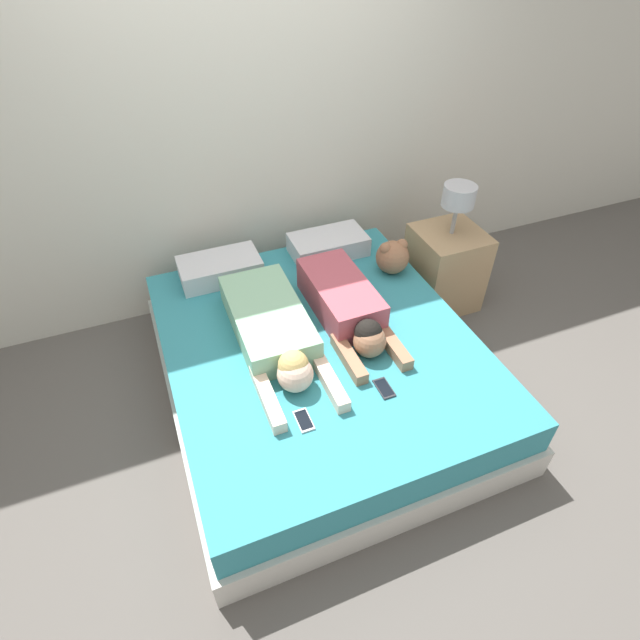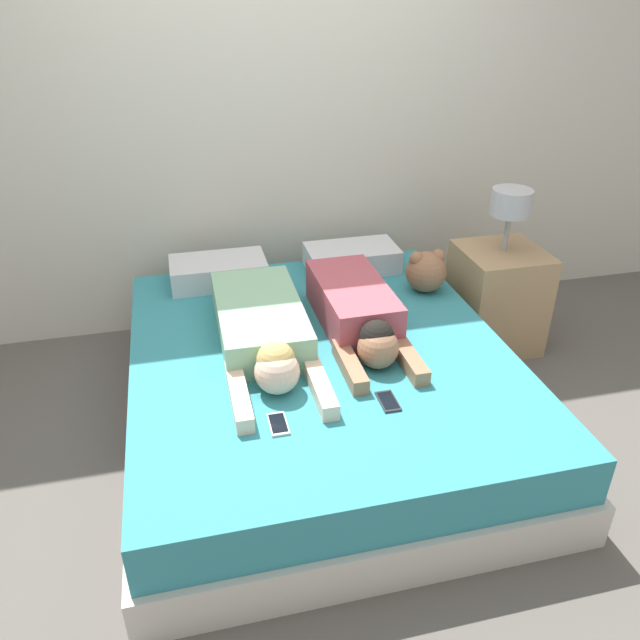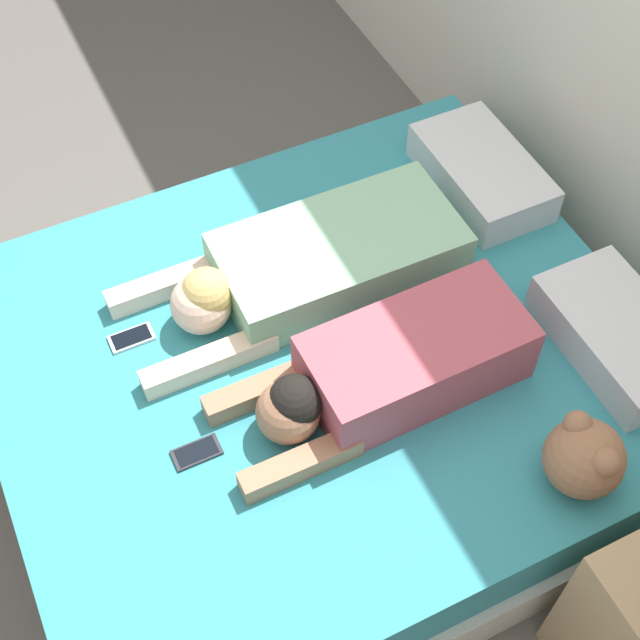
{
  "view_description": "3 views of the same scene",
  "coord_description": "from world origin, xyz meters",
  "views": [
    {
      "loc": [
        -0.77,
        -1.93,
        2.4
      ],
      "look_at": [
        0.0,
        0.0,
        0.57
      ],
      "focal_mm": 28.0,
      "sensor_mm": 36.0,
      "label": 1
    },
    {
      "loc": [
        -0.58,
        -2.39,
        1.95
      ],
      "look_at": [
        0.0,
        0.0,
        0.57
      ],
      "focal_mm": 35.0,
      "sensor_mm": 36.0,
      "label": 2
    },
    {
      "loc": [
        1.4,
        -0.68,
        2.66
      ],
      "look_at": [
        0.0,
        0.0,
        0.57
      ],
      "focal_mm": 50.0,
      "sensor_mm": 36.0,
      "label": 3
    }
  ],
  "objects": [
    {
      "name": "wall_back",
      "position": [
        0.0,
        1.17,
        1.3
      ],
      "size": [
        12.0,
        0.06,
        2.6
      ],
      "color": "beige",
      "rests_on": "ground_plane"
    },
    {
      "name": "person_right",
      "position": [
        0.21,
        0.11,
        0.52
      ],
      "size": [
        0.34,
        0.94,
        0.21
      ],
      "color": "#B24C59",
      "rests_on": "bed"
    },
    {
      "name": "ground_plane",
      "position": [
        0.0,
        0.0,
        0.0
      ],
      "size": [
        12.0,
        12.0,
        0.0
      ],
      "primitive_type": "plane",
      "color": "#5B5651"
    },
    {
      "name": "cell_phone_right",
      "position": [
        0.17,
        -0.47,
        0.43
      ],
      "size": [
        0.07,
        0.14,
        0.01
      ],
      "color": "#2D2D33",
      "rests_on": "bed"
    },
    {
      "name": "cell_phone_left",
      "position": [
        -0.29,
        -0.51,
        0.43
      ],
      "size": [
        0.07,
        0.14,
        0.01
      ],
      "color": "silver",
      "rests_on": "bed"
    },
    {
      "name": "bed",
      "position": [
        0.0,
        0.0,
        0.21
      ],
      "size": [
        1.78,
        2.04,
        0.42
      ],
      "color": "beige",
      "rests_on": "ground_plane"
    },
    {
      "name": "plush_toy",
      "position": [
        0.7,
        0.45,
        0.54
      ],
      "size": [
        0.22,
        0.22,
        0.23
      ],
      "color": "#996647",
      "rests_on": "bed"
    },
    {
      "name": "pillow_head_left",
      "position": [
        -0.39,
        0.81,
        0.49
      ],
      "size": [
        0.52,
        0.3,
        0.14
      ],
      "color": "silver",
      "rests_on": "bed"
    },
    {
      "name": "nightstand",
      "position": [
        1.16,
        0.48,
        0.33
      ],
      "size": [
        0.45,
        0.45,
        0.94
      ],
      "color": "tan",
      "rests_on": "ground_plane"
    },
    {
      "name": "pillow_head_right",
      "position": [
        0.39,
        0.81,
        0.49
      ],
      "size": [
        0.52,
        0.3,
        0.14
      ],
      "color": "silver",
      "rests_on": "bed"
    },
    {
      "name": "person_left",
      "position": [
        -0.25,
        0.08,
        0.51
      ],
      "size": [
        0.4,
        1.11,
        0.22
      ],
      "color": "#8CBF99",
      "rests_on": "bed"
    }
  ]
}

